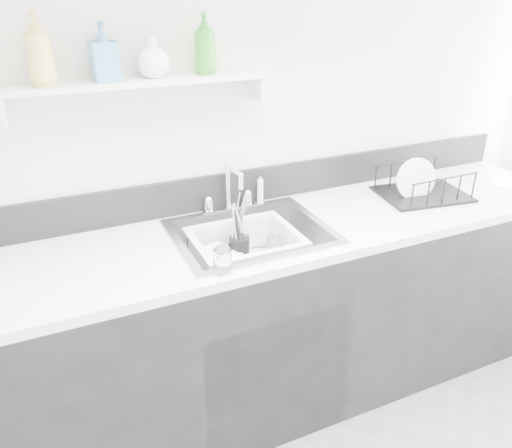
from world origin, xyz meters
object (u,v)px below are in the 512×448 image
counter_run (251,323)px  sink (251,251)px  dish_rack (424,182)px  wash_tub (245,253)px

counter_run → sink: size_ratio=5.00×
sink → dish_rack: 0.93m
dish_rack → sink: bearing=-170.1°
counter_run → sink: bearing=0.0°
sink → dish_rack: dish_rack is taller
counter_run → wash_tub: (-0.03, -0.01, 0.38)m
wash_tub → dish_rack: size_ratio=1.06×
counter_run → wash_tub: 0.38m
counter_run → dish_rack: bearing=1.4°
sink → wash_tub: (-0.03, -0.01, 0.01)m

